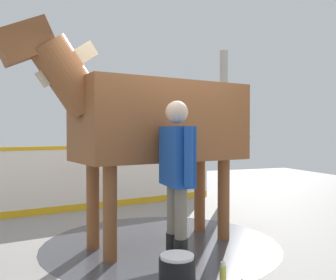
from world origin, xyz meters
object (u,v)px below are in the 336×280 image
Objects in this scene: handler at (177,171)px; wash_bucket at (177,274)px; horse at (153,121)px; bottle_shampoo at (223,275)px.

handler reaches higher than wash_bucket.
horse reaches higher than wash_bucket.
horse is at bearing 88.50° from handler.
wash_bucket is at bearing 93.08° from bottle_shampoo.
handler is at bearing 25.10° from bottle_shampoo.
horse is 1.03m from handler.
wash_bucket is at bearing -111.38° from handler.
horse is 2.07m from bottle_shampoo.
wash_bucket reaches higher than bottle_shampoo.
horse reaches higher than bottle_shampoo.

